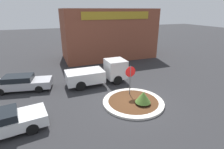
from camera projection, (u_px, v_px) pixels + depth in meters
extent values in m
plane|color=#2D2D30|center=(133.00, 103.00, 13.03)|extent=(120.00, 120.00, 0.00)
cylinder|color=silver|center=(133.00, 102.00, 13.00)|extent=(4.53, 4.53, 0.15)
cylinder|color=#4C2D19|center=(133.00, 102.00, 13.00)|extent=(3.71, 3.71, 0.15)
cylinder|color=#4C4C51|center=(130.00, 81.00, 13.67)|extent=(0.07, 0.07, 2.49)
cylinder|color=#B71414|center=(130.00, 72.00, 13.39)|extent=(0.84, 0.03, 0.84)
cylinder|color=brown|center=(143.00, 103.00, 12.54)|extent=(0.08, 0.08, 0.15)
cone|color=#4C752D|center=(143.00, 97.00, 12.37)|extent=(1.11, 1.11, 0.82)
cube|color=silver|center=(116.00, 69.00, 16.63)|extent=(1.80, 1.94, 1.73)
cube|color=silver|center=(85.00, 76.00, 15.70)|extent=(3.35, 2.06, 1.02)
cube|color=black|center=(121.00, 65.00, 16.74)|extent=(0.06, 1.72, 0.60)
cylinder|color=black|center=(110.00, 74.00, 17.67)|extent=(0.87, 0.23, 0.87)
cylinder|color=black|center=(118.00, 80.00, 16.05)|extent=(0.87, 0.23, 0.87)
cylinder|color=black|center=(76.00, 78.00, 16.46)|extent=(0.87, 0.23, 0.87)
cylinder|color=black|center=(81.00, 86.00, 14.85)|extent=(0.87, 0.23, 0.87)
cube|color=brown|center=(108.00, 34.00, 24.65)|extent=(12.52, 6.00, 6.67)
cube|color=#B28E23|center=(117.00, 16.00, 21.12)|extent=(8.76, 0.08, 0.90)
cube|color=#B7B7BC|center=(22.00, 84.00, 14.91)|extent=(5.02, 2.59, 0.63)
cube|color=black|center=(18.00, 78.00, 14.69)|extent=(2.54, 1.91, 0.44)
cylinder|color=black|center=(43.00, 82.00, 15.97)|extent=(0.65, 0.30, 0.62)
cylinder|color=black|center=(39.00, 89.00, 14.53)|extent=(0.65, 0.30, 0.62)
cylinder|color=black|center=(8.00, 84.00, 15.48)|extent=(0.65, 0.30, 0.62)
cylinder|color=black|center=(0.00, 92.00, 14.04)|extent=(0.65, 0.30, 0.62)
cube|color=silver|center=(1.00, 125.00, 9.54)|extent=(4.94, 2.40, 0.66)
cylinder|color=black|center=(29.00, 115.00, 10.98)|extent=(0.69, 0.28, 0.67)
cylinder|color=black|center=(32.00, 129.00, 9.65)|extent=(0.69, 0.28, 0.67)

